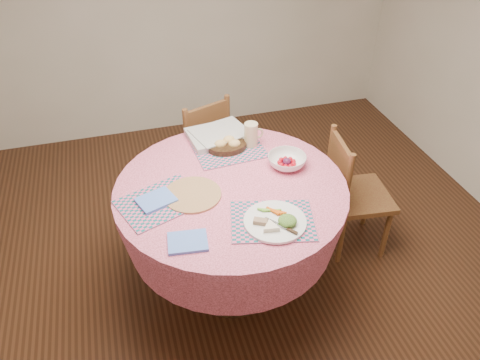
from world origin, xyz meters
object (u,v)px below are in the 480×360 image
object	(u,v)px
chair_right	(353,192)
latte_mug	(251,134)
chair_back	(199,147)
fruit_bowl	(287,161)
wicker_trivet	(192,195)
dining_table	(231,214)
dinner_plate	(277,221)
bread_bowl	(227,145)

from	to	relation	value
chair_right	latte_mug	xyz separation A→B (m)	(-0.60, 0.23, 0.39)
chair_back	fruit_bowl	bearing A→B (deg)	93.37
wicker_trivet	fruit_bowl	world-z (taller)	fruit_bowl
dining_table	dinner_plate	size ratio (longest dim) A/B	4.11
chair_right	bread_bowl	size ratio (longest dim) A/B	3.65
dining_table	dinner_plate	xyz separation A→B (m)	(0.13, -0.35, 0.21)
dinner_plate	latte_mug	size ratio (longest dim) A/B	2.11
wicker_trivet	dinner_plate	distance (m)	0.47
bread_bowl	latte_mug	distance (m)	0.15
dining_table	bread_bowl	distance (m)	0.42
chair_right	chair_back	world-z (taller)	chair_back
dining_table	bread_bowl	world-z (taller)	bread_bowl
dinner_plate	chair_back	bearing A→B (deg)	96.06
wicker_trivet	dinner_plate	bearing A→B (deg)	-43.34
chair_back	wicker_trivet	size ratio (longest dim) A/B	2.85
dining_table	latte_mug	distance (m)	0.49
chair_back	latte_mug	xyz separation A→B (m)	(0.22, -0.53, 0.38)
bread_bowl	latte_mug	world-z (taller)	latte_mug
chair_right	bread_bowl	world-z (taller)	chair_right
wicker_trivet	bread_bowl	bearing A→B (deg)	52.33
dining_table	dinner_plate	distance (m)	0.43
dining_table	dinner_plate	bearing A→B (deg)	-69.09
dinner_plate	bread_bowl	distance (m)	0.69
wicker_trivet	fruit_bowl	bearing A→B (deg)	11.45
dinner_plate	bread_bowl	bearing A→B (deg)	94.95
bread_bowl	dinner_plate	bearing A→B (deg)	-85.05
chair_right	dinner_plate	world-z (taller)	chair_right
wicker_trivet	latte_mug	size ratio (longest dim) A/B	2.09
chair_back	fruit_bowl	size ratio (longest dim) A/B	3.62
dinner_plate	fruit_bowl	bearing A→B (deg)	63.70
dinner_plate	fruit_bowl	xyz separation A→B (m)	(0.22, 0.44, 0.01)
chair_back	chair_right	bearing A→B (deg)	117.02
latte_mug	fruit_bowl	world-z (taller)	latte_mug
dinner_plate	latte_mug	distance (m)	0.70
bread_bowl	chair_back	bearing A→B (deg)	97.49
wicker_trivet	latte_mug	world-z (taller)	latte_mug
chair_right	dinner_plate	bearing A→B (deg)	130.40
chair_back	dinner_plate	world-z (taller)	chair_back
dining_table	chair_right	distance (m)	0.84
chair_right	chair_back	size ratio (longest dim) A/B	0.98
fruit_bowl	chair_back	bearing A→B (deg)	113.80
dinner_plate	chair_right	bearing A→B (deg)	34.03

